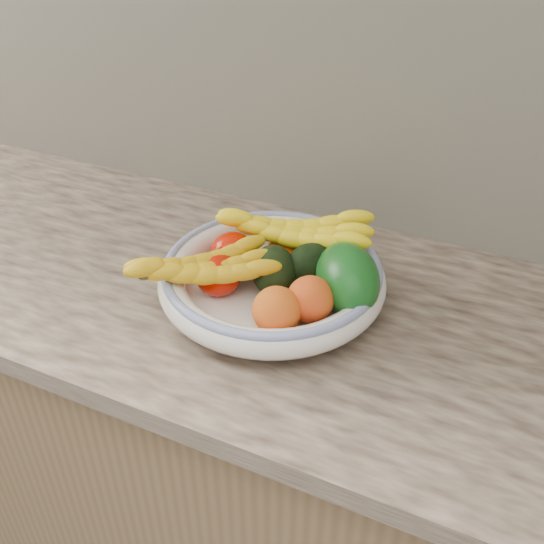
{
  "coord_description": "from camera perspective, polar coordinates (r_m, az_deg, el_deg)",
  "views": [
    {
      "loc": [
        0.35,
        0.89,
        1.55
      ],
      "look_at": [
        0.0,
        1.66,
        0.96
      ],
      "focal_mm": 40.0,
      "sensor_mm": 36.0,
      "label": 1
    }
  ],
  "objects": [
    {
      "name": "banana_bunch_front",
      "position": [
        1.0,
        -6.56,
        0.06
      ],
      "size": [
        0.26,
        0.26,
        0.07
      ],
      "primitive_type": null,
      "rotation": [
        0.0,
        0.0,
        0.76
      ],
      "color": "yellow",
      "rests_on": "fruit_bowl"
    },
    {
      "name": "green_mango",
      "position": [
        1.0,
        7.1,
        -0.62
      ],
      "size": [
        0.19,
        0.2,
        0.13
      ],
      "primitive_type": "ellipsoid",
      "rotation": [
        0.0,
        0.31,
        0.63
      ],
      "color": "#0E4B13",
      "rests_on": "fruit_bowl"
    },
    {
      "name": "tomato_left",
      "position": [
        1.08,
        -3.73,
        1.91
      ],
      "size": [
        0.08,
        0.08,
        0.07
      ],
      "primitive_type": "ellipsoid",
      "rotation": [
        0.0,
        0.0,
        0.08
      ],
      "color": "#C31300",
      "rests_on": "fruit_bowl"
    },
    {
      "name": "clementine_back_right",
      "position": [
        1.11,
        3.98,
        2.43
      ],
      "size": [
        0.05,
        0.05,
        0.05
      ],
      "primitive_type": "ellipsoid",
      "rotation": [
        0.0,
        0.0,
        0.03
      ],
      "color": "#DF6204",
      "rests_on": "fruit_bowl"
    },
    {
      "name": "kitchen_counter",
      "position": [
        1.39,
        0.46,
        -16.39
      ],
      "size": [
        2.44,
        0.66,
        1.4
      ],
      "color": "brown",
      "rests_on": "ground"
    },
    {
      "name": "avocado_center",
      "position": [
        1.03,
        0.17,
        0.18
      ],
      "size": [
        0.12,
        0.13,
        0.08
      ],
      "primitive_type": "ellipsoid",
      "rotation": [
        0.0,
        0.0,
        0.48
      ],
      "color": "black",
      "rests_on": "fruit_bowl"
    },
    {
      "name": "avocado_right",
      "position": [
        1.05,
        3.96,
        0.85
      ],
      "size": [
        0.12,
        0.13,
        0.08
      ],
      "primitive_type": "ellipsoid",
      "rotation": [
        0.0,
        0.0,
        -0.53
      ],
      "color": "black",
      "rests_on": "fruit_bowl"
    },
    {
      "name": "clementine_back_left",
      "position": [
        1.13,
        1.43,
        2.92
      ],
      "size": [
        0.06,
        0.06,
        0.05
      ],
      "primitive_type": "ellipsoid",
      "rotation": [
        0.0,
        0.0,
        0.07
      ],
      "color": "orange",
      "rests_on": "fruit_bowl"
    },
    {
      "name": "peach_right",
      "position": [
        0.96,
        3.62,
        -2.58
      ],
      "size": [
        0.08,
        0.08,
        0.08
      ],
      "primitive_type": "ellipsoid",
      "rotation": [
        0.0,
        0.0,
        -0.01
      ],
      "color": "orange",
      "rests_on": "fruit_bowl"
    },
    {
      "name": "banana_bunch_back",
      "position": [
        1.08,
        2.02,
        3.48
      ],
      "size": [
        0.31,
        0.18,
        0.08
      ],
      "primitive_type": null,
      "rotation": [
        0.0,
        0.0,
        0.25
      ],
      "color": "yellow",
      "rests_on": "fruit_bowl"
    },
    {
      "name": "clementine_extra",
      "position": [
        1.09,
        1.62,
        1.67
      ],
      "size": [
        0.05,
        0.05,
        0.04
      ],
      "primitive_type": "ellipsoid",
      "color": "#F26005",
      "rests_on": "fruit_bowl"
    },
    {
      "name": "tomato_near_left",
      "position": [
        1.03,
        -5.08,
        -0.25
      ],
      "size": [
        0.08,
        0.08,
        0.07
      ],
      "primitive_type": "ellipsoid",
      "rotation": [
        0.0,
        0.0,
        -0.04
      ],
      "color": "#C61000",
      "rests_on": "fruit_bowl"
    },
    {
      "name": "peach_front",
      "position": [
        0.94,
        0.43,
        -3.63
      ],
      "size": [
        0.1,
        0.1,
        0.08
      ],
      "primitive_type": "ellipsoid",
      "rotation": [
        0.0,
        0.0,
        0.34
      ],
      "color": "orange",
      "rests_on": "fruit_bowl"
    },
    {
      "name": "fruit_bowl",
      "position": [
        1.04,
        -0.0,
        -0.52
      ],
      "size": [
        0.39,
        0.39,
        0.08
      ],
      "color": "white",
      "rests_on": "kitchen_counter"
    },
    {
      "name": "clementine_back_mid",
      "position": [
        1.1,
        0.83,
        2.11
      ],
      "size": [
        0.05,
        0.05,
        0.05
      ],
      "primitive_type": "ellipsoid",
      "rotation": [
        0.0,
        0.0,
        -0.02
      ],
      "color": "#E15704",
      "rests_on": "fruit_bowl"
    }
  ]
}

